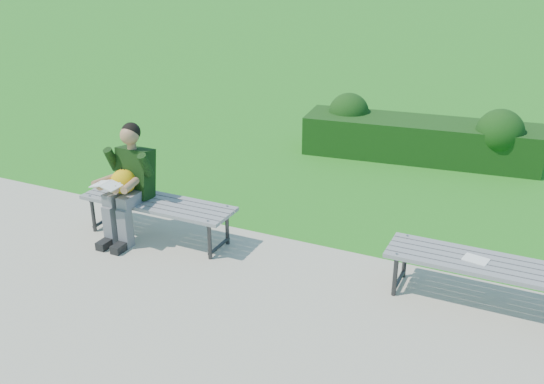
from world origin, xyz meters
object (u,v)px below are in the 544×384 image
(paper_sheet, at_px, (476,259))
(seated_boy, at_px, (128,180))
(bench_left, at_px, (158,206))
(hedge, at_px, (421,135))
(bench_right, at_px, (486,267))

(paper_sheet, bearing_deg, seated_boy, -176.49)
(bench_left, relative_size, seated_boy, 1.37)
(hedge, height_order, paper_sheet, hedge)
(hedge, distance_m, paper_sheet, 4.17)
(bench_right, xyz_separation_m, paper_sheet, (-0.10, 0.00, 0.06))
(bench_left, bearing_deg, paper_sheet, 2.16)
(bench_left, xyz_separation_m, seated_boy, (-0.30, -0.10, 0.30))
(hedge, bearing_deg, paper_sheet, -71.03)
(bench_right, bearing_deg, paper_sheet, 180.00)
(seated_boy, bearing_deg, bench_left, 18.34)
(bench_left, relative_size, bench_right, 1.00)
(hedge, distance_m, bench_left, 4.56)
(hedge, xyz_separation_m, bench_left, (-2.06, -4.07, 0.05))
(bench_right, relative_size, paper_sheet, 7.34)
(paper_sheet, bearing_deg, hedge, 108.97)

